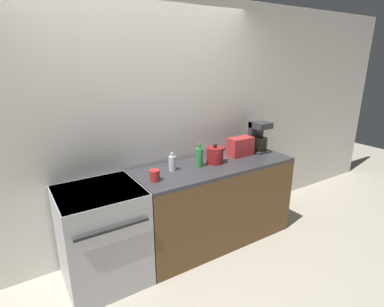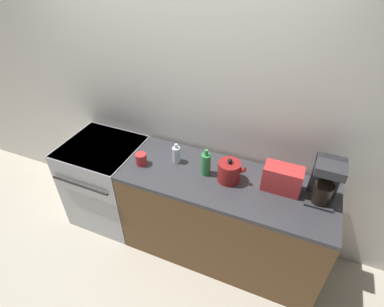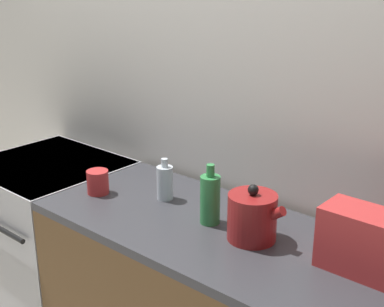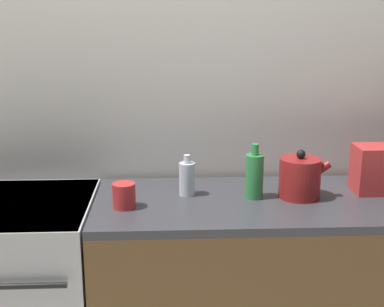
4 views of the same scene
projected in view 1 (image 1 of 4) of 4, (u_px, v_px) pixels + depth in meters
The scene contains 10 objects.
ground_plane at pixel (181, 274), 2.88m from camera, with size 12.00×12.00×0.00m, color beige.
wall_back at pixel (144, 128), 3.06m from camera, with size 8.00×0.05×2.60m.
stove at pixel (103, 235), 2.69m from camera, with size 0.71×0.69×0.91m.
counter_block at pixel (214, 202), 3.33m from camera, with size 1.76×0.66×0.91m.
kettle at pixel (215, 155), 3.19m from camera, with size 0.23×0.18×0.21m.
toaster at pixel (240, 146), 3.43m from camera, with size 0.29×0.15×0.21m.
coffee_maker at pixel (259, 136), 3.57m from camera, with size 0.20×0.21×0.36m.
bottle_clear at pixel (172, 163), 2.98m from camera, with size 0.07×0.07×0.18m.
bottle_green at pixel (199, 157), 3.08m from camera, with size 0.08×0.08×0.24m.
cup_red at pixel (155, 175), 2.73m from camera, with size 0.10×0.10×0.10m.
Camera 1 is at (-1.20, -2.07, 1.99)m, focal length 28.00 mm.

